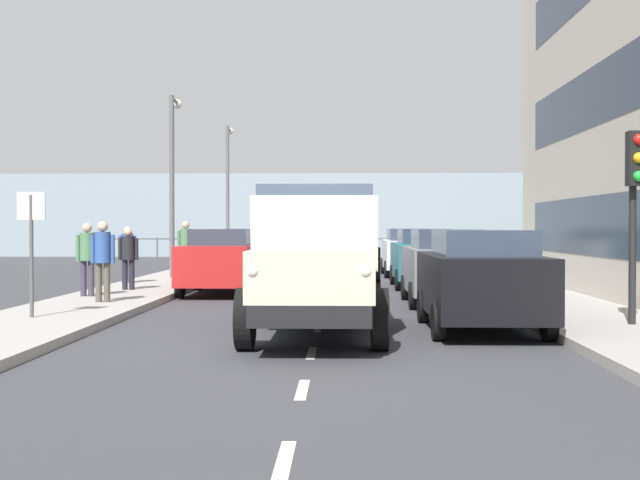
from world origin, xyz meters
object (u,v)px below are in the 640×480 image
at_px(car_teal_kerbside_2, 423,257).
at_px(car_red_oppositeside_0, 222,260).
at_px(lamp_post_far, 228,181).
at_px(street_sign, 31,232).
at_px(car_white_kerbside_3, 408,251).
at_px(pedestrian_near_railing, 87,253).
at_px(car_maroon_oppositeside_1, 248,253).
at_px(traffic_light_near, 635,185).
at_px(car_grey_kerbside_1, 445,266).
at_px(truck_vintage_cream, 315,264).
at_px(pedestrian_with_bag, 127,250).
at_px(pedestrian_couple_b, 103,254).
at_px(pedestrian_in_dark_coat, 186,245).
at_px(pedestrian_strolling, 128,254).
at_px(car_black_kerbside_near, 481,279).
at_px(lamp_post_promenade, 173,168).

distance_m(car_teal_kerbside_2, car_red_oppositeside_0, 6.05).
xyz_separation_m(lamp_post_far, street_sign, (0.22, 23.32, -2.25)).
relative_size(car_white_kerbside_3, pedestrian_near_railing, 2.44).
relative_size(car_white_kerbside_3, car_maroon_oppositeside_1, 1.07).
distance_m(car_maroon_oppositeside_1, traffic_light_near, 15.82).
height_order(car_grey_kerbside_1, street_sign, street_sign).
bearing_deg(truck_vintage_cream, car_grey_kerbside_1, -115.94).
xyz_separation_m(car_teal_kerbside_2, pedestrian_with_bag, (8.61, 0.46, 0.22)).
distance_m(lamp_post_far, street_sign, 23.43).
bearing_deg(pedestrian_couple_b, car_teal_kerbside_2, -139.41).
distance_m(truck_vintage_cream, car_red_oppositeside_0, 8.97).
distance_m(truck_vintage_cream, pedestrian_in_dark_coat, 13.24).
bearing_deg(pedestrian_with_bag, lamp_post_far, -93.57).
height_order(car_maroon_oppositeside_1, pedestrian_strolling, pedestrian_strolling).
bearing_deg(pedestrian_strolling, street_sign, 89.78).
height_order(pedestrian_couple_b, lamp_post_far, lamp_post_far).
distance_m(car_black_kerbside_near, lamp_post_far, 25.31).
xyz_separation_m(pedestrian_near_railing, traffic_light_near, (-10.83, 5.30, 1.31)).
bearing_deg(lamp_post_far, traffic_light_near, 112.88).
height_order(car_maroon_oppositeside_1, pedestrian_with_bag, pedestrian_with_bag).
distance_m(pedestrian_near_railing, street_sign, 4.50).
bearing_deg(lamp_post_promenade, car_grey_kerbside_1, 135.74).
distance_m(car_maroon_oppositeside_1, lamp_post_promenade, 3.74).
bearing_deg(lamp_post_far, car_white_kerbside_3, 133.52).
height_order(pedestrian_couple_b, pedestrian_with_bag, pedestrian_couple_b).
distance_m(car_grey_kerbside_1, car_red_oppositeside_0, 6.22).
height_order(car_white_kerbside_3, pedestrian_near_railing, pedestrian_near_railing).
bearing_deg(lamp_post_promenade, car_maroon_oppositeside_1, -160.56).
relative_size(car_white_kerbside_3, pedestrian_couple_b, 2.40).
bearing_deg(pedestrian_in_dark_coat, truck_vintage_cream, 109.92).
relative_size(truck_vintage_cream, car_black_kerbside_near, 1.44).
height_order(car_black_kerbside_near, car_maroon_oppositeside_1, same).
xyz_separation_m(pedestrian_couple_b, pedestrian_strolling, (0.37, -3.48, -0.10)).
relative_size(car_maroon_oppositeside_1, pedestrian_in_dark_coat, 2.15).
height_order(pedestrian_in_dark_coat, lamp_post_far, lamp_post_far).
bearing_deg(lamp_post_promenade, pedestrian_near_railing, 86.42).
bearing_deg(pedestrian_near_railing, car_grey_kerbside_1, 178.21).
height_order(car_teal_kerbside_2, car_red_oppositeside_0, same).
height_order(car_white_kerbside_3, lamp_post_far, lamp_post_far).
distance_m(car_white_kerbside_3, pedestrian_couple_b, 14.35).
xyz_separation_m(pedestrian_strolling, street_sign, (0.02, 6.47, 0.60)).
bearing_deg(car_red_oppositeside_0, pedestrian_with_bag, -32.59).
bearing_deg(pedestrian_in_dark_coat, car_teal_kerbside_2, 168.38).
xyz_separation_m(car_maroon_oppositeside_1, pedestrian_near_railing, (2.80, 8.24, 0.27)).
relative_size(car_grey_kerbside_1, pedestrian_in_dark_coat, 2.10).
height_order(car_teal_kerbside_2, pedestrian_couple_b, pedestrian_couple_b).
bearing_deg(pedestrian_near_railing, street_sign, 95.25).
relative_size(pedestrian_near_railing, lamp_post_promenade, 0.29).
xyz_separation_m(car_red_oppositeside_0, pedestrian_couple_b, (1.99, 4.03, 0.29)).
height_order(truck_vintage_cream, pedestrian_with_bag, truck_vintage_cream).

